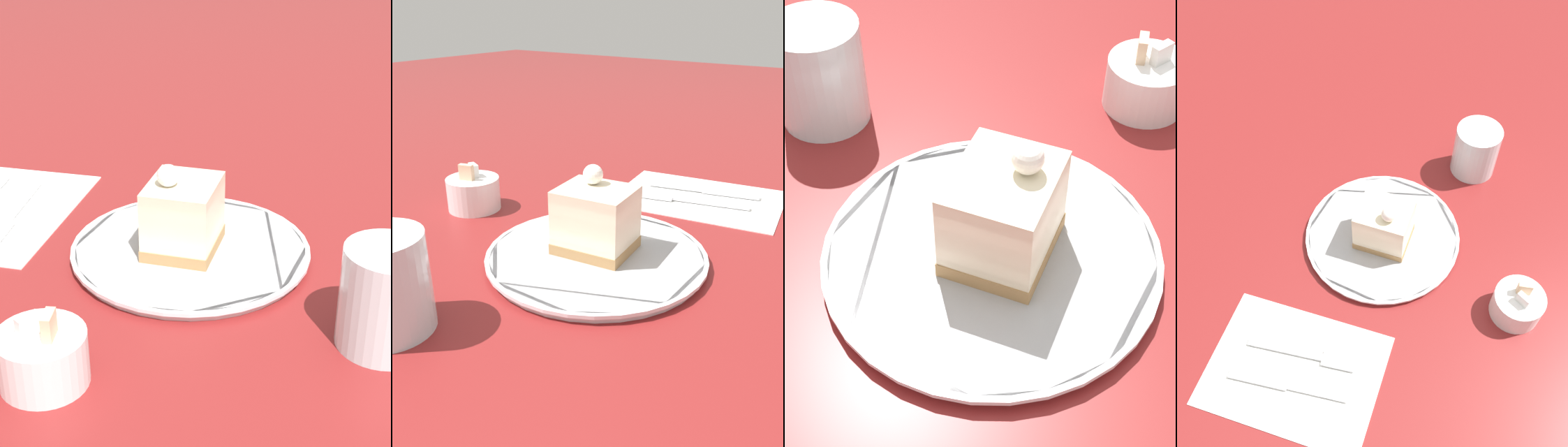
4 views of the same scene
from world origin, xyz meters
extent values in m
plane|color=maroon|center=(0.00, 0.00, 0.00)|extent=(4.00, 4.00, 0.00)
cylinder|color=white|center=(0.01, 0.03, 0.01)|extent=(0.24, 0.24, 0.01)
cylinder|color=white|center=(0.01, 0.03, 0.01)|extent=(0.25, 0.25, 0.00)
cube|color=#9E7547|center=(0.02, 0.03, 0.02)|extent=(0.08, 0.09, 0.01)
cube|color=beige|center=(0.02, 0.03, 0.05)|extent=(0.08, 0.09, 0.06)
sphere|color=white|center=(0.03, 0.04, 0.10)|extent=(0.02, 0.02, 0.02)
cube|color=silver|center=(0.25, -0.01, 0.01)|extent=(0.04, 0.11, 0.00)
cylinder|color=white|center=(0.04, 0.26, 0.02)|extent=(0.07, 0.07, 0.05)
cube|color=#D8B28C|center=(0.03, 0.26, 0.06)|extent=(0.01, 0.02, 0.02)
cube|color=white|center=(0.05, 0.26, 0.05)|extent=(0.02, 0.02, 0.02)
cylinder|color=silver|center=(-0.20, 0.10, 0.05)|extent=(0.08, 0.08, 0.09)
camera|label=1|loc=(-0.25, 0.66, 0.39)|focal=60.00mm
camera|label=2|loc=(-0.40, -0.26, 0.27)|focal=40.00mm
camera|label=3|loc=(0.18, -0.29, 0.43)|focal=60.00mm
camera|label=4|loc=(0.43, 0.21, 0.68)|focal=40.00mm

